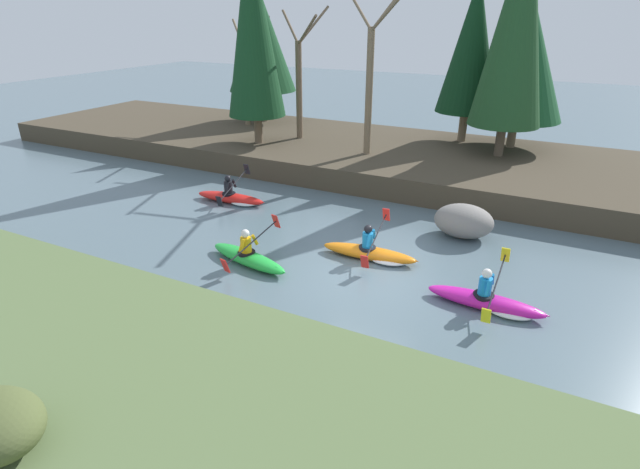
{
  "coord_description": "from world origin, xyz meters",
  "views": [
    {
      "loc": [
        4.18,
        -10.74,
        6.35
      ],
      "look_at": [
        -1.65,
        0.74,
        0.55
      ],
      "focal_mm": 28.0,
      "sensor_mm": 36.0,
      "label": 1
    }
  ],
  "objects_px": {
    "kayaker_middle": "(373,253)",
    "kayaker_trailing": "(249,257)",
    "kayaker_far_back": "(233,198)",
    "boulder_midstream": "(464,221)",
    "kayaker_lead": "(490,301)"
  },
  "relations": [
    {
      "from": "kayaker_middle",
      "to": "kayaker_lead",
      "type": "bearing_deg",
      "value": -22.66
    },
    {
      "from": "kayaker_far_back",
      "to": "boulder_midstream",
      "type": "height_order",
      "value": "kayaker_far_back"
    },
    {
      "from": "kayaker_middle",
      "to": "kayaker_far_back",
      "type": "bearing_deg",
      "value": 158.91
    },
    {
      "from": "kayaker_far_back",
      "to": "boulder_midstream",
      "type": "xyz_separation_m",
      "value": [
        8.01,
        0.79,
        0.31
      ]
    },
    {
      "from": "kayaker_lead",
      "to": "boulder_midstream",
      "type": "bearing_deg",
      "value": 112.11
    },
    {
      "from": "kayaker_lead",
      "to": "kayaker_middle",
      "type": "distance_m",
      "value": 3.55
    },
    {
      "from": "kayaker_trailing",
      "to": "kayaker_far_back",
      "type": "relative_size",
      "value": 1.0
    },
    {
      "from": "kayaker_lead",
      "to": "kayaker_far_back",
      "type": "relative_size",
      "value": 0.99
    },
    {
      "from": "kayaker_middle",
      "to": "kayaker_trailing",
      "type": "relative_size",
      "value": 1.0
    },
    {
      "from": "kayaker_middle",
      "to": "kayaker_far_back",
      "type": "relative_size",
      "value": 1.0
    },
    {
      "from": "kayaker_trailing",
      "to": "boulder_midstream",
      "type": "bearing_deg",
      "value": 55.59
    },
    {
      "from": "kayaker_far_back",
      "to": "boulder_midstream",
      "type": "distance_m",
      "value": 8.06
    },
    {
      "from": "kayaker_trailing",
      "to": "kayaker_far_back",
      "type": "distance_m",
      "value": 4.91
    },
    {
      "from": "kayaker_middle",
      "to": "boulder_midstream",
      "type": "height_order",
      "value": "kayaker_middle"
    },
    {
      "from": "kayaker_trailing",
      "to": "boulder_midstream",
      "type": "distance_m",
      "value": 6.59
    }
  ]
}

